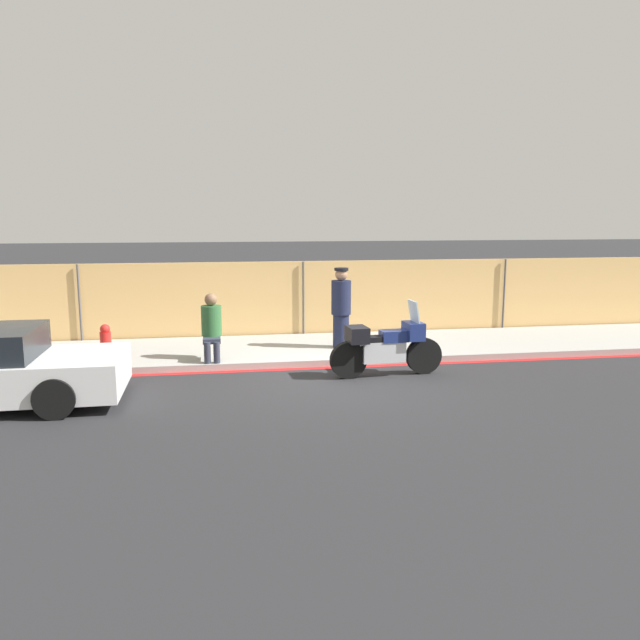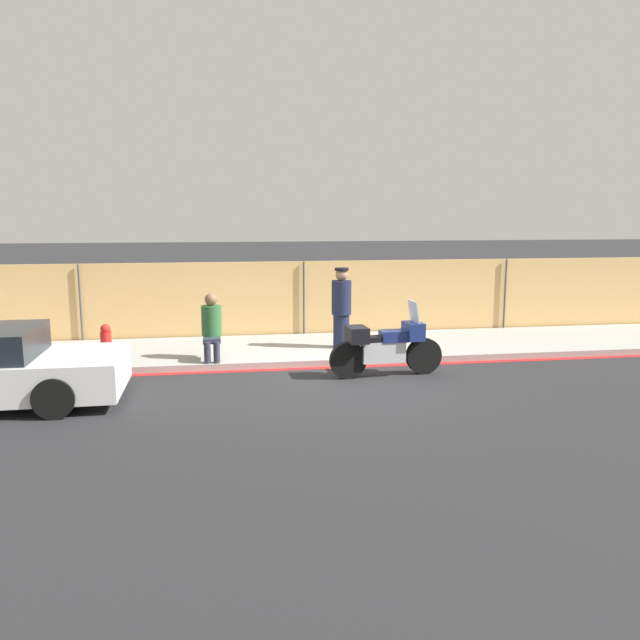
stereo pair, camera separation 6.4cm
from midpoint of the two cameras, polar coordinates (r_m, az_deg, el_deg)
ground_plane at (r=11.92m, az=1.06°, el=-5.28°), size 120.00×120.00×0.00m
sidewalk at (r=14.12m, az=-0.56°, el=-2.63°), size 39.14×2.93×0.14m
curb_paint_stripe at (r=12.64m, az=0.47°, el=-4.40°), size 39.14×0.18×0.01m
storefront_fence at (r=15.48m, az=-1.41°, el=1.83°), size 37.18×0.17×1.93m
motorcycle at (r=11.97m, az=6.19°, el=-2.41°), size 2.24×0.61×1.45m
officer_standing at (r=13.78m, az=2.10°, el=1.17°), size 0.44×0.44×1.78m
person_seated_on_curb at (r=12.86m, az=-9.75°, el=-0.30°), size 0.41×0.70×1.35m
fire_hydrant at (r=13.57m, az=-18.84°, el=-1.85°), size 0.23×0.28×0.71m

